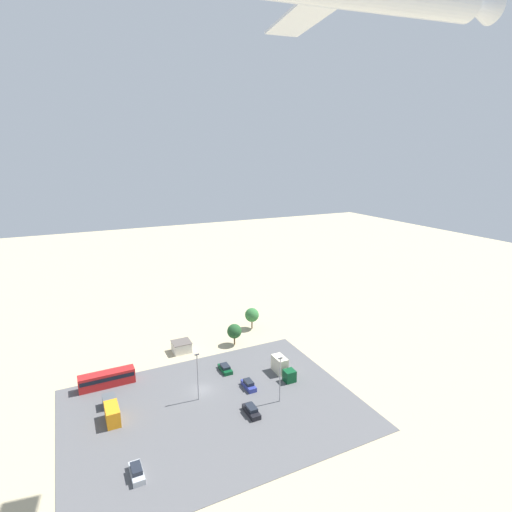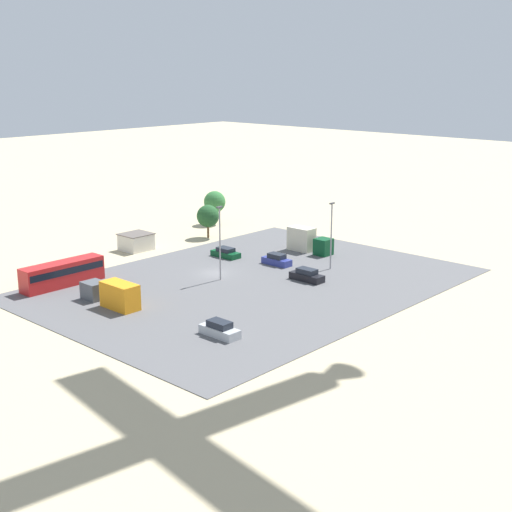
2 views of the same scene
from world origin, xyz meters
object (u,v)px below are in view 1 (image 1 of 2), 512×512
object	(u,v)px
shed_building	(182,347)
parked_truck_1	(111,410)
parked_car_2	(251,411)
parked_car_0	(249,385)
parked_truck_0	(282,368)
parked_car_1	(225,368)
bus	(107,379)
parked_car_3	(137,472)

from	to	relation	value
shed_building	parked_truck_1	world-z (taller)	parked_truck_1
parked_car_2	parked_truck_1	distance (m)	25.61
parked_car_0	parked_truck_1	xyz separation A→B (m)	(26.57, -2.41, 0.72)
shed_building	parked_truck_0	size ratio (longest dim) A/B	0.61
parked_car_1	shed_building	bearing A→B (deg)	114.85
bus	parked_car_1	size ratio (longest dim) A/B	2.45
shed_building	parked_truck_0	xyz separation A→B (m)	(-16.85, 20.14, 0.42)
bus	parked_truck_0	xyz separation A→B (m)	(-34.97, 12.07, -0.06)
parked_car_2	parked_truck_1	world-z (taller)	parked_truck_1
parked_truck_0	parked_truck_1	xyz separation A→B (m)	(35.42, -0.90, -0.24)
parked_car_3	parked_truck_1	size ratio (longest dim) A/B	0.52
parked_truck_0	parked_car_2	bearing A→B (deg)	38.38
parked_car_1	parked_truck_0	world-z (taller)	parked_truck_0
parked_car_0	bus	bearing A→B (deg)	-27.47
parked_car_1	parked_car_2	distance (m)	16.46
parked_car_2	parked_truck_1	size ratio (longest dim) A/B	0.53
shed_building	parked_car_0	bearing A→B (deg)	110.30
parked_car_2	parked_truck_1	bearing A→B (deg)	-24.05
parked_car_2	parked_car_3	distance (m)	22.54
parked_truck_0	parked_car_3	bearing A→B (deg)	24.43
parked_truck_1	parked_car_1	bearing A→B (deg)	13.58
bus	parked_truck_0	bearing A→B (deg)	70.95
parked_car_1	parked_car_2	world-z (taller)	parked_car_2
parked_car_0	parked_truck_0	size ratio (longest dim) A/B	0.60
parked_truck_1	bus	bearing A→B (deg)	87.71
bus	parked_car_3	size ratio (longest dim) A/B	2.42
parked_car_2	parked_truck_0	bearing A→B (deg)	-141.62
bus	parked_car_3	world-z (taller)	bus
shed_building	parked_car_1	distance (m)	14.64
shed_building	bus	size ratio (longest dim) A/B	0.40
parked_car_0	parked_car_2	distance (m)	8.64
parked_car_2	parked_truck_0	distance (m)	15.39
parked_car_1	parked_truck_0	xyz separation A→B (m)	(-10.71, 6.87, 1.04)
parked_truck_0	parked_car_1	bearing A→B (deg)	-32.69
parked_car_1	bus	bearing A→B (deg)	167.89
bus	parked_truck_1	world-z (taller)	bus
parked_truck_1	parked_car_3	bearing A→B (deg)	-84.35
bus	parked_car_2	size ratio (longest dim) A/B	2.36
shed_building	parked_car_3	size ratio (longest dim) A/B	0.97
parked_car_3	parked_car_2	bearing A→B (deg)	14.97
parked_car_0	parked_car_3	xyz separation A→B (m)	(24.96, 13.85, 0.01)
parked_car_1	parked_truck_1	xyz separation A→B (m)	(24.71, 5.97, 0.80)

